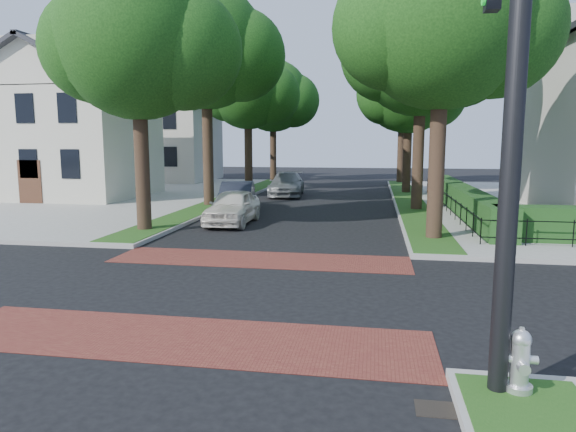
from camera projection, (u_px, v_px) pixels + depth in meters
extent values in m
plane|color=black|center=(231.00, 289.00, 12.42)|extent=(120.00, 120.00, 0.00)
cube|color=gray|center=(27.00, 194.00, 34.17)|extent=(30.00, 30.00, 0.15)
cube|color=maroon|center=(260.00, 260.00, 15.54)|extent=(9.00, 2.20, 0.01)
cube|color=maroon|center=(183.00, 339.00, 9.30)|extent=(9.00, 2.20, 0.01)
cube|color=black|center=(440.00, 409.00, 6.83)|extent=(0.65, 0.45, 0.01)
cube|color=#174213|center=(409.00, 200.00, 30.15)|extent=(1.60, 29.80, 0.02)
cube|color=#174213|center=(231.00, 197.00, 31.93)|extent=(1.60, 29.80, 0.02)
cylinder|color=black|center=(438.00, 134.00, 17.80)|extent=(0.56, 0.56, 7.35)
sphere|color=black|center=(443.00, 17.00, 17.24)|extent=(6.20, 6.20, 6.20)
sphere|color=black|center=(493.00, 29.00, 17.31)|extent=(4.65, 4.65, 4.65)
sphere|color=black|center=(396.00, 26.00, 17.35)|extent=(4.34, 4.34, 4.34)
sphere|color=black|center=(441.00, 12.00, 18.67)|extent=(4.03, 4.03, 4.03)
cylinder|color=black|center=(419.00, 133.00, 25.58)|extent=(0.56, 0.56, 7.70)
sphere|color=black|center=(422.00, 48.00, 25.00)|extent=(6.60, 6.60, 6.60)
sphere|color=black|center=(459.00, 57.00, 25.05)|extent=(4.95, 4.95, 4.95)
sphere|color=black|center=(387.00, 55.00, 25.12)|extent=(4.62, 4.62, 4.62)
sphere|color=black|center=(421.00, 44.00, 26.52)|extent=(4.29, 4.29, 4.29)
cylinder|color=black|center=(408.00, 143.00, 34.44)|extent=(0.56, 0.56, 6.65)
sphere|color=black|center=(409.00, 89.00, 33.94)|extent=(5.80, 5.80, 5.80)
sphere|color=black|center=(433.00, 96.00, 34.02)|extent=(4.35, 4.35, 4.35)
sphere|color=black|center=(387.00, 94.00, 34.02)|extent=(4.06, 4.06, 4.06)
sphere|color=black|center=(410.00, 84.00, 35.26)|extent=(3.77, 3.77, 3.77)
cylinder|color=black|center=(401.00, 141.00, 43.20)|extent=(0.56, 0.56, 7.00)
sphere|color=black|center=(402.00, 96.00, 42.67)|extent=(6.00, 6.00, 6.00)
sphere|color=black|center=(422.00, 101.00, 42.75)|extent=(4.50, 4.50, 4.50)
sphere|color=black|center=(384.00, 99.00, 42.76)|extent=(4.20, 4.20, 4.20)
sphere|color=black|center=(403.00, 91.00, 44.04)|extent=(3.90, 3.90, 3.90)
cylinder|color=black|center=(141.00, 139.00, 19.64)|extent=(0.56, 0.56, 7.00)
sphere|color=black|center=(137.00, 39.00, 19.11)|extent=(6.00, 6.00, 6.00)
sphere|color=black|center=(182.00, 50.00, 19.19)|extent=(4.50, 4.50, 4.50)
sphere|color=black|center=(97.00, 47.00, 19.20)|extent=(4.20, 4.20, 4.20)
sphere|color=black|center=(156.00, 33.00, 20.48)|extent=(3.90, 3.90, 3.90)
cylinder|color=black|center=(207.00, 130.00, 27.37)|extent=(0.56, 0.56, 8.05)
sphere|color=black|center=(206.00, 47.00, 26.76)|extent=(6.40, 6.40, 6.40)
sphere|color=black|center=(240.00, 55.00, 26.82)|extent=(4.80, 4.80, 4.80)
sphere|color=black|center=(175.00, 54.00, 26.87)|extent=(4.48, 4.48, 4.48)
sphere|color=black|center=(217.00, 43.00, 28.23)|extent=(4.16, 4.16, 4.16)
cylinder|color=black|center=(248.00, 141.00, 36.24)|extent=(0.56, 0.56, 6.86)
sphere|color=black|center=(248.00, 89.00, 35.72)|extent=(5.60, 5.60, 5.60)
sphere|color=black|center=(270.00, 95.00, 35.81)|extent=(4.20, 4.20, 4.20)
sphere|color=black|center=(228.00, 93.00, 35.80)|extent=(3.92, 3.92, 3.92)
sphere|color=black|center=(254.00, 84.00, 37.00)|extent=(3.64, 3.64, 3.64)
cylinder|color=black|center=(273.00, 140.00, 45.00)|extent=(0.56, 0.56, 7.14)
sphere|color=black|center=(273.00, 96.00, 44.46)|extent=(6.20, 6.20, 6.20)
sphere|color=black|center=(293.00, 101.00, 44.53)|extent=(4.65, 4.65, 4.65)
sphere|color=black|center=(255.00, 99.00, 44.56)|extent=(4.34, 4.34, 4.34)
sphere|color=black|center=(277.00, 92.00, 45.88)|extent=(4.03, 4.03, 4.03)
cube|color=#204317|center=(462.00, 198.00, 25.68)|extent=(1.00, 18.00, 1.20)
cube|color=beige|center=(70.00, 144.00, 32.05)|extent=(9.00, 8.00, 6.50)
cube|color=maroon|center=(91.00, 55.00, 29.32)|extent=(0.80, 0.80, 3.64)
cube|color=beige|center=(161.00, 143.00, 45.72)|extent=(9.00, 8.00, 6.50)
cube|color=maroon|center=(182.00, 83.00, 42.98)|extent=(0.80, 0.80, 3.64)
cylinder|color=black|center=(515.00, 93.00, 6.50)|extent=(0.26, 0.26, 8.00)
imported|color=silver|center=(233.00, 207.00, 22.27)|extent=(1.78, 4.39, 1.49)
imported|color=#1D212B|center=(237.00, 196.00, 26.37)|extent=(2.37, 4.80, 1.51)
imported|color=slate|center=(287.00, 184.00, 33.92)|extent=(2.58, 5.44, 1.53)
cylinder|color=silver|center=(518.00, 388.00, 7.02)|extent=(0.43, 0.43, 0.10)
cylinder|color=silver|center=(520.00, 363.00, 6.97)|extent=(0.29, 0.29, 0.62)
sphere|color=silver|center=(521.00, 339.00, 6.92)|extent=(0.27, 0.27, 0.27)
cylinder|color=silver|center=(522.00, 330.00, 6.90)|extent=(0.08, 0.08, 0.08)
cylinder|color=silver|center=(533.00, 360.00, 6.93)|extent=(0.14, 0.13, 0.11)
cylinder|color=silver|center=(507.00, 358.00, 6.99)|extent=(0.14, 0.13, 0.11)
cylinder|color=silver|center=(523.00, 368.00, 6.79)|extent=(0.18, 0.17, 0.16)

